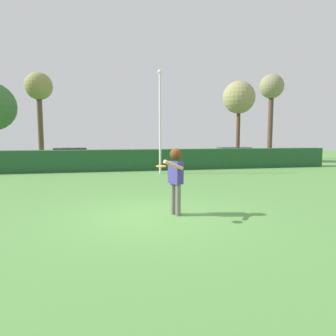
# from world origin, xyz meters

# --- Properties ---
(ground_plane) EXTENTS (60.00, 60.00, 0.00)m
(ground_plane) POSITION_xyz_m (0.00, 0.00, 0.00)
(ground_plane) COLOR #558D43
(person) EXTENTS (0.61, 0.78, 1.77)m
(person) POSITION_xyz_m (0.57, 0.08, 1.10)
(person) COLOR slate
(person) RESTS_ON ground
(frisbee) EXTENTS (0.24, 0.24, 0.03)m
(frisbee) POSITION_xyz_m (0.08, -0.55, 1.37)
(frisbee) COLOR orange
(lamppost) EXTENTS (0.24, 0.24, 5.65)m
(lamppost) POSITION_xyz_m (1.74, 8.91, 3.14)
(lamppost) COLOR silver
(lamppost) RESTS_ON ground
(hedge_row) EXTENTS (26.39, 0.90, 1.26)m
(hedge_row) POSITION_xyz_m (0.00, 10.82, 0.63)
(hedge_row) COLOR #23532D
(hedge_row) RESTS_ON ground
(parked_car_black) EXTENTS (4.35, 2.14, 1.25)m
(parked_car_black) POSITION_xyz_m (-3.70, 14.70, 0.69)
(parked_car_black) COLOR black
(parked_car_black) RESTS_ON ground
(parked_car_red) EXTENTS (4.38, 2.23, 1.25)m
(parked_car_red) POSITION_xyz_m (8.11, 13.47, 0.69)
(parked_car_red) COLOR #B21E1E
(parked_car_red) RESTS_ON ground
(maple_tree) EXTENTS (2.21, 2.21, 7.22)m
(maple_tree) POSITION_xyz_m (-6.48, 19.12, 5.83)
(maple_tree) COLOR brown
(maple_tree) RESTS_ON ground
(bare_elm_tree) EXTENTS (2.57, 2.57, 6.43)m
(bare_elm_tree) POSITION_xyz_m (9.28, 15.35, 5.08)
(bare_elm_tree) COLOR brown
(bare_elm_tree) RESTS_ON ground
(birch_tree) EXTENTS (2.12, 2.12, 7.49)m
(birch_tree) POSITION_xyz_m (13.24, 17.28, 6.07)
(birch_tree) COLOR brown
(birch_tree) RESTS_ON ground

